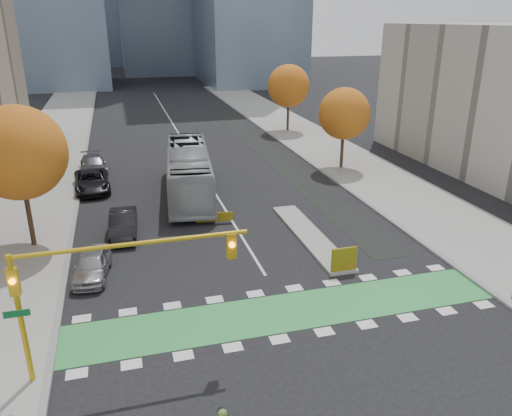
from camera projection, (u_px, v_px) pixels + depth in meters
ground at (299, 330)px, 21.30m from camera, size 300.00×300.00×0.00m
sidewalk_west at (27, 202)px, 35.90m from camera, size 7.00×120.00×0.15m
sidewalk_east at (367, 173)px, 42.65m from camera, size 7.00×120.00×0.15m
curb_west at (78, 198)px, 36.78m from camera, size 0.30×120.00×0.16m
curb_east at (329, 176)px, 41.78m from camera, size 0.30×120.00×0.16m
bike_crossing at (288, 311)px, 22.65m from camera, size 20.00×3.00×0.01m
centre_line at (179, 134)px, 57.31m from camera, size 0.15×70.00×0.01m
bike_lane_paint at (266, 150)px, 50.18m from camera, size 2.50×50.00×0.01m
median_island at (310, 236)px, 30.37m from camera, size 1.60×10.00×0.16m
hazard_board at (344, 259)px, 25.80m from camera, size 1.40×0.12×1.30m
tree_west at (18, 153)px, 27.10m from camera, size 5.20×5.20×8.22m
tree_east_near at (344, 114)px, 42.37m from camera, size 4.40×4.40×7.08m
tree_east_far at (289, 86)px, 56.76m from camera, size 4.80×4.80×7.65m
traffic_signal_west at (94, 276)px, 17.42m from camera, size 8.53×0.56×5.20m
bus at (189, 171)px, 37.11m from camera, size 4.46×13.19×3.60m
parked_car_a at (92, 265)px, 25.47m from camera, size 2.12×4.16×1.36m
parked_car_b at (123, 224)px, 30.37m from camera, size 1.84×4.60×1.49m
parked_car_c at (94, 164)px, 42.83m from camera, size 2.54×5.08×1.42m
parked_car_d at (92, 181)px, 38.31m from camera, size 2.90×5.59×1.50m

